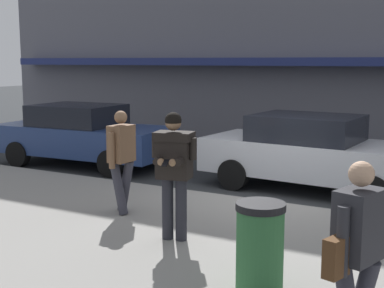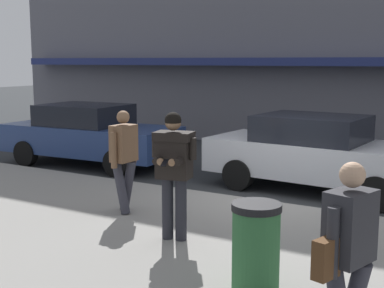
% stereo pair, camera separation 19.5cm
% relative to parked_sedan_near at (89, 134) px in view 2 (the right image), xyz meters
% --- Properties ---
extents(ground_plane, '(80.00, 80.00, 0.00)m').
position_rel_parked_sedan_near_xyz_m(ground_plane, '(5.45, -1.27, -0.79)').
color(ground_plane, '#2B2D30').
extents(sidewalk, '(32.00, 5.30, 0.14)m').
position_rel_parked_sedan_near_xyz_m(sidewalk, '(6.45, -4.12, -0.72)').
color(sidewalk, gray).
rests_on(sidewalk, ground).
extents(curb_paint_line, '(28.00, 0.12, 0.01)m').
position_rel_parked_sedan_near_xyz_m(curb_paint_line, '(6.45, -1.22, -0.79)').
color(curb_paint_line, silver).
rests_on(curb_paint_line, ground).
extents(parked_sedan_near, '(4.59, 2.11, 1.54)m').
position_rel_parked_sedan_near_xyz_m(parked_sedan_near, '(0.00, 0.00, 0.00)').
color(parked_sedan_near, navy).
rests_on(parked_sedan_near, ground).
extents(parked_sedan_mid, '(4.61, 2.15, 1.54)m').
position_rel_parked_sedan_near_xyz_m(parked_sedan_mid, '(5.82, 0.25, 0.00)').
color(parked_sedan_mid, silver).
rests_on(parked_sedan_mid, ground).
extents(man_texting_on_phone, '(0.64, 0.63, 1.81)m').
position_rel_parked_sedan_near_xyz_m(man_texting_on_phone, '(5.15, -4.11, 0.46)').
color(man_texting_on_phone, '#23232B').
rests_on(man_texting_on_phone, sidewalk).
extents(pedestrian_with_bag, '(0.41, 0.70, 1.70)m').
position_rel_parked_sedan_near_xyz_m(pedestrian_with_bag, '(8.01, -5.98, 0.32)').
color(pedestrian_with_bag, '#33333D').
rests_on(pedestrian_with_bag, sidewalk).
extents(pedestrian_dark_coat, '(0.33, 0.60, 1.70)m').
position_rel_parked_sedan_near_xyz_m(pedestrian_dark_coat, '(3.70, -3.37, 0.32)').
color(pedestrian_dark_coat, '#33333D').
rests_on(pedestrian_dark_coat, sidewalk).
extents(trash_bin, '(0.55, 0.55, 0.98)m').
position_rel_parked_sedan_near_xyz_m(trash_bin, '(6.81, -5.07, -0.16)').
color(trash_bin, '#2D6638').
rests_on(trash_bin, sidewalk).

